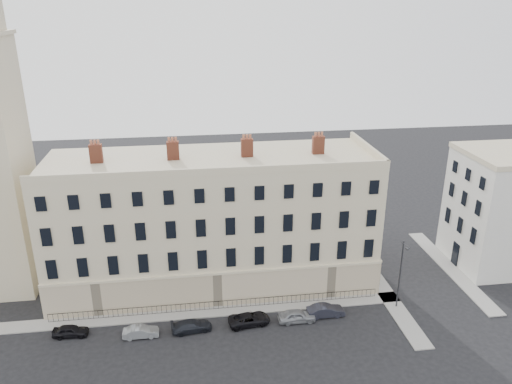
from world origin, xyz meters
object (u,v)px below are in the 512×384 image
car_c (192,326)px  car_e (297,316)px  car_f (326,311)px  streetlamp (401,272)px  car_a (71,331)px  car_b (141,332)px  car_d (249,319)px

car_c → car_e: car_e is taller
car_f → streetlamp: (8.03, 0.43, 3.76)m
car_a → car_c: car_a is taller
car_b → car_c: size_ratio=0.86×
car_a → car_d: size_ratio=0.80×
car_a → car_b: 6.96m
car_a → car_b: car_a is taller
car_d → car_c: bearing=85.5°
car_d → car_e: (4.92, -0.19, 0.07)m
car_f → streetlamp: 8.88m
car_c → car_e: size_ratio=1.04×
car_b → car_d: 10.85m
car_d → streetlamp: streetlamp is taller
car_c → car_d: car_d is taller
car_e → car_a: bearing=87.7°
car_a → car_e: (22.64, -0.72, 0.08)m
car_a → car_d: (17.72, -0.53, 0.01)m
car_c → car_f: size_ratio=1.02×
car_d → streetlamp: 16.60m
car_e → streetlamp: bearing=-85.8°
car_a → car_f: bearing=-87.6°
car_a → streetlamp: (33.86, 0.20, 3.83)m
car_b → car_e: size_ratio=0.89×
car_c → car_f: bearing=-94.5°
car_a → car_f: (25.83, -0.23, 0.06)m
car_a → car_d: 17.72m
car_a → car_e: 22.65m
car_b → car_a: bearing=80.2°
car_b → streetlamp: size_ratio=0.44×
car_b → car_d: (10.84, 0.56, 0.02)m
car_a → car_c: (11.84, -0.83, -0.00)m
streetlamp → car_c: bearing=171.8°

